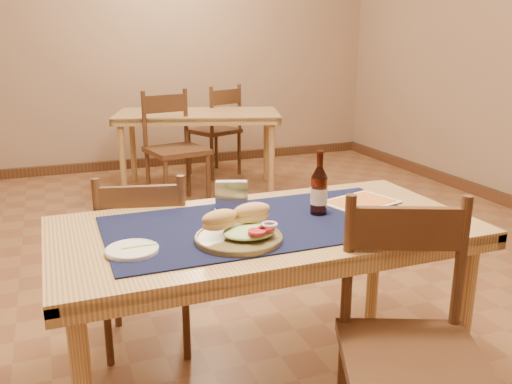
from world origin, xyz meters
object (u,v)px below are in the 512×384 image
object	(u,v)px
chair_main_far	(146,258)
napkin_holder	(232,197)
chair_main_near	(410,345)
back_table	(198,121)
sandwich_plate	(241,232)
beer_bottle	(319,191)
main_table	(265,244)

from	to	relation	value
chair_main_far	napkin_holder	xyz separation A→B (m)	(0.30, -0.35, 0.36)
chair_main_near	back_table	bearing A→B (deg)	85.04
chair_main_far	napkin_holder	size ratio (longest dim) A/B	5.86
sandwich_plate	napkin_holder	xyz separation A→B (m)	(0.08, 0.32, 0.03)
chair_main_near	beer_bottle	bearing A→B (deg)	93.19
back_table	napkin_holder	world-z (taller)	napkin_holder
main_table	back_table	xyz separation A→B (m)	(0.59, 3.17, -0.00)
main_table	chair_main_near	distance (m)	0.65
main_table	napkin_holder	distance (m)	0.24
main_table	chair_main_far	size ratio (longest dim) A/B	1.82
back_table	sandwich_plate	xyz separation A→B (m)	(-0.75, -3.31, 0.12)
main_table	sandwich_plate	world-z (taller)	sandwich_plate
beer_bottle	sandwich_plate	bearing A→B (deg)	-157.08
main_table	beer_bottle	bearing A→B (deg)	5.28
sandwich_plate	napkin_holder	bearing A→B (deg)	76.72
chair_main_far	sandwich_plate	size ratio (longest dim) A/B	2.86
chair_main_near	beer_bottle	world-z (taller)	beer_bottle
chair_main_far	chair_main_near	bearing A→B (deg)	-59.28
back_table	chair_main_far	xyz separation A→B (m)	(-0.97, -2.64, -0.21)
main_table	back_table	size ratio (longest dim) A/B	0.96
sandwich_plate	napkin_holder	size ratio (longest dim) A/B	2.05
napkin_holder	back_table	bearing A→B (deg)	77.37
back_table	chair_main_far	size ratio (longest dim) A/B	1.90
main_table	sandwich_plate	xyz separation A→B (m)	(-0.15, -0.14, 0.12)
main_table	napkin_holder	world-z (taller)	napkin_holder
chair_main_near	chair_main_far	bearing A→B (deg)	120.72
chair_main_far	sandwich_plate	xyz separation A→B (m)	(0.23, -0.67, 0.33)
main_table	chair_main_near	world-z (taller)	chair_main_near
chair_main_near	sandwich_plate	size ratio (longest dim) A/B	3.08
beer_bottle	back_table	bearing A→B (deg)	83.53
back_table	beer_bottle	bearing A→B (deg)	-96.47
main_table	napkin_holder	xyz separation A→B (m)	(-0.08, 0.18, 0.15)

